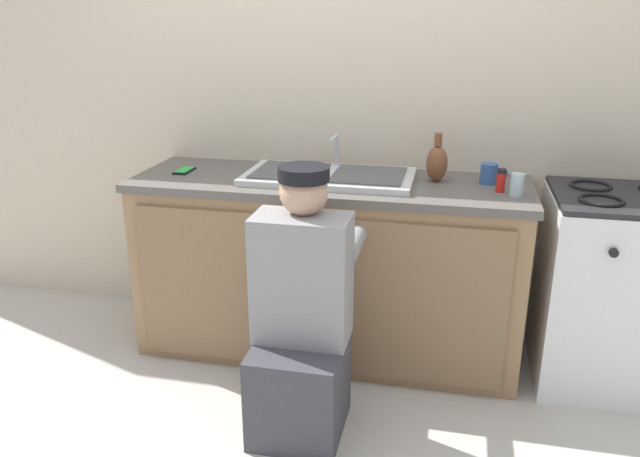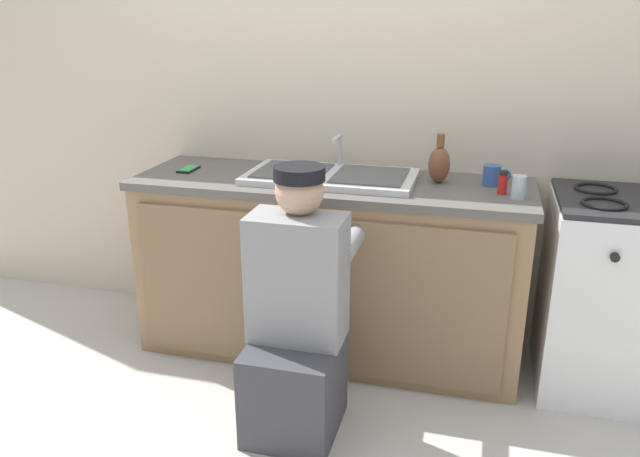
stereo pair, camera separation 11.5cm
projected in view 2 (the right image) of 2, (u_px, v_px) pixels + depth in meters
The scene contains 12 objects.
ground_plane at pixel (315, 376), 3.00m from camera, with size 12.00×12.00×0.00m, color beige.
back_wall at pixel (348, 96), 3.18m from camera, with size 6.00×0.10×2.50m, color beige.
counter_cabinet at pixel (330, 271), 3.12m from camera, with size 1.86×0.62×0.86m.
countertop at pixel (331, 184), 2.98m from camera, with size 1.90×0.62×0.04m, color #5B5651.
sink_double_basin at pixel (331, 176), 2.97m from camera, with size 0.80×0.44×0.19m.
stove_range at pixel (620, 295), 2.80m from camera, with size 0.65×0.62×0.92m.
plumber_person at pixel (297, 325), 2.51m from camera, with size 0.42×0.61×1.10m.
spice_bottle_red at pixel (503, 183), 2.73m from camera, with size 0.04×0.04×0.10m.
water_glass at pixel (519, 187), 2.66m from camera, with size 0.06×0.06×0.10m.
cell_phone at pixel (189, 169), 3.15m from camera, with size 0.07×0.14×0.01m.
vase_decorative at pixel (439, 164), 2.90m from camera, with size 0.10×0.10×0.23m.
coffee_mug at pixel (493, 175), 2.86m from camera, with size 0.13×0.08×0.09m.
Camera 2 is at (0.69, -2.50, 1.66)m, focal length 35.00 mm.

